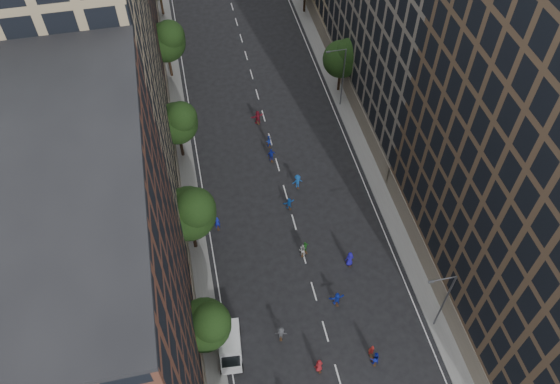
# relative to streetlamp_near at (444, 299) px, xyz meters

# --- Properties ---
(ground) EXTENTS (240.00, 240.00, 0.00)m
(ground) POSITION_rel_streetlamp_near_xyz_m (-10.37, 28.00, -5.17)
(ground) COLOR black
(ground) RESTS_ON ground
(sidewalk_left) EXTENTS (4.00, 105.00, 0.15)m
(sidewalk_left) POSITION_rel_streetlamp_near_xyz_m (-22.37, 35.50, -5.09)
(sidewalk_left) COLOR slate
(sidewalk_left) RESTS_ON ground
(sidewalk_right) EXTENTS (4.00, 105.00, 0.15)m
(sidewalk_right) POSITION_rel_streetlamp_near_xyz_m (1.63, 35.50, -5.09)
(sidewalk_right) COLOR slate
(sidewalk_right) RESTS_ON ground
(bldg_left_a) EXTENTS (14.00, 22.00, 30.00)m
(bldg_left_a) POSITION_rel_streetlamp_near_xyz_m (-29.37, -1.00, 9.83)
(bldg_left_a) COLOR #4E2A1E
(bldg_left_a) RESTS_ON ground
(bldg_left_b) EXTENTS (14.00, 26.00, 34.00)m
(bldg_left_b) POSITION_rel_streetlamp_near_xyz_m (-29.37, 23.00, 11.83)
(bldg_left_b) COLOR #958362
(bldg_left_b) RESTS_ON ground
(tree_left_1) EXTENTS (4.80, 4.80, 8.21)m
(tree_left_1) POSITION_rel_streetlamp_near_xyz_m (-21.39, 1.86, 0.38)
(tree_left_1) COLOR black
(tree_left_1) RESTS_ON ground
(tree_left_2) EXTENTS (5.60, 5.60, 9.45)m
(tree_left_2) POSITION_rel_streetlamp_near_xyz_m (-21.36, 13.83, 1.19)
(tree_left_2) COLOR black
(tree_left_2) RESTS_ON ground
(tree_left_3) EXTENTS (5.00, 5.00, 8.58)m
(tree_left_3) POSITION_rel_streetlamp_near_xyz_m (-21.38, 27.85, 0.65)
(tree_left_3) COLOR black
(tree_left_3) RESTS_ON ground
(tree_left_4) EXTENTS (5.40, 5.40, 9.08)m
(tree_left_4) POSITION_rel_streetlamp_near_xyz_m (-21.37, 43.84, 0.93)
(tree_left_4) COLOR black
(tree_left_4) RESTS_ON ground
(tree_right_a) EXTENTS (5.00, 5.00, 8.39)m
(tree_right_a) POSITION_rel_streetlamp_near_xyz_m (1.02, 35.85, 0.46)
(tree_right_a) COLOR black
(tree_right_a) RESTS_ON ground
(streetlamp_near) EXTENTS (2.64, 0.22, 9.06)m
(streetlamp_near) POSITION_rel_streetlamp_near_xyz_m (0.00, 0.00, 0.00)
(streetlamp_near) COLOR #595B60
(streetlamp_near) RESTS_ON ground
(streetlamp_far) EXTENTS (2.64, 0.22, 9.06)m
(streetlamp_far) POSITION_rel_streetlamp_near_xyz_m (0.00, 33.00, 0.00)
(streetlamp_far) COLOR #595B60
(streetlamp_far) RESTS_ON ground
(cargo_van) EXTENTS (2.52, 4.68, 2.40)m
(cargo_van) POSITION_rel_streetlamp_near_xyz_m (-19.66, 1.43, -3.90)
(cargo_van) COLOR silver
(cargo_van) RESTS_ON ground
(skater_2) EXTENTS (0.89, 0.70, 1.83)m
(skater_2) POSITION_rel_streetlamp_near_xyz_m (-6.78, -2.46, -4.26)
(skater_2) COLOR #121E9A
(skater_2) RESTS_ON ground
(skater_5) EXTENTS (1.65, 0.59, 1.75)m
(skater_5) POSITION_rel_streetlamp_near_xyz_m (-8.50, 4.22, -4.29)
(skater_5) COLOR #152CAA
(skater_5) RESTS_ON ground
(skater_6) EXTENTS (0.93, 0.69, 1.74)m
(skater_6) POSITION_rel_streetlamp_near_xyz_m (-11.98, -2.03, -4.30)
(skater_6) COLOR maroon
(skater_6) RESTS_ON ground
(skater_7) EXTENTS (0.60, 0.40, 1.63)m
(skater_7) POSITION_rel_streetlamp_near_xyz_m (-6.81, -1.62, -4.35)
(skater_7) COLOR maroon
(skater_7) RESTS_ON ground
(skater_8) EXTENTS (0.84, 0.70, 1.56)m
(skater_8) POSITION_rel_streetlamp_near_xyz_m (-10.48, 10.65, -4.39)
(skater_8) COLOR #B2B2AE
(skater_8) RESTS_ON ground
(skater_9) EXTENTS (1.23, 0.86, 1.74)m
(skater_9) POSITION_rel_streetlamp_near_xyz_m (-14.73, 1.81, -4.30)
(skater_9) COLOR #3E3F43
(skater_9) RESTS_ON ground
(skater_10) EXTENTS (1.02, 0.69, 1.61)m
(skater_10) POSITION_rel_streetlamp_near_xyz_m (-10.12, 10.94, -4.36)
(skater_10) COLOR #227122
(skater_10) RESTS_ON ground
(skater_11) EXTENTS (1.49, 0.81, 1.54)m
(skater_11) POSITION_rel_streetlamp_near_xyz_m (-10.47, 17.16, -4.40)
(skater_11) COLOR #1551AE
(skater_11) RESTS_ON ground
(skater_12) EXTENTS (1.00, 0.70, 1.95)m
(skater_12) POSITION_rel_streetlamp_near_xyz_m (-5.93, 8.39, -4.20)
(skater_12) COLOR #1A1299
(skater_12) RESTS_ON ground
(skater_13) EXTENTS (0.72, 0.52, 1.83)m
(skater_13) POSITION_rel_streetlamp_near_xyz_m (-18.87, 16.01, -4.25)
(skater_13) COLOR #131EA1
(skater_13) RESTS_ON ground
(skater_14) EXTENTS (0.89, 0.75, 1.61)m
(skater_14) POSITION_rel_streetlamp_near_xyz_m (-10.80, 27.42, -4.36)
(skater_14) COLOR #1531AE
(skater_14) RESTS_ON ground
(skater_15) EXTENTS (1.31, 0.84, 1.91)m
(skater_15) POSITION_rel_streetlamp_near_xyz_m (-8.81, 20.01, -4.21)
(skater_15) COLOR #134A9F
(skater_15) RESTS_ON ground
(skater_16) EXTENTS (1.16, 0.62, 1.88)m
(skater_16) POSITION_rel_streetlamp_near_xyz_m (-10.96, 24.85, -4.23)
(skater_16) COLOR #121F95
(skater_16) RESTS_ON ground
(skater_17) EXTENTS (1.88, 0.99, 1.93)m
(skater_17) POSITION_rel_streetlamp_near_xyz_m (-11.35, 31.84, -4.20)
(skater_17) COLOR maroon
(skater_17) RESTS_ON ground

